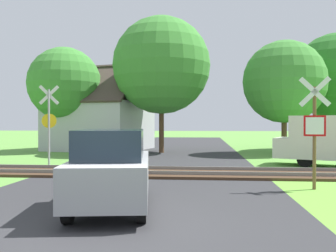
% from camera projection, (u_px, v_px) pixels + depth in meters
% --- Properties ---
extents(ground_plane, '(160.00, 160.00, 0.00)m').
position_uv_depth(ground_plane, '(103.00, 225.00, 7.06)').
color(ground_plane, '#5B933D').
extents(road_asphalt, '(8.31, 80.00, 0.01)m').
position_uv_depth(road_asphalt, '(125.00, 202.00, 9.05)').
color(road_asphalt, '#2D2D30').
rests_on(road_asphalt, ground).
extents(rail_track, '(60.00, 2.60, 0.22)m').
position_uv_depth(rail_track, '(152.00, 173.00, 14.03)').
color(rail_track, '#422D1E').
rests_on(rail_track, ground).
extents(stop_sign_near, '(0.87, 0.21, 3.26)m').
position_uv_depth(stop_sign_near, '(315.00, 127.00, 10.76)').
color(stop_sign_near, brown).
rests_on(stop_sign_near, ground).
extents(crossing_sign_far, '(0.86, 0.25, 3.60)m').
position_uv_depth(crossing_sign_far, '(49.00, 120.00, 16.52)').
color(crossing_sign_far, '#9E9EA5').
rests_on(crossing_sign_far, ground).
extents(house, '(7.69, 7.73, 6.06)m').
position_uv_depth(house, '(100.00, 123.00, 26.88)').
color(house, '#B7B7BC').
rests_on(house, ground).
extents(tree_right, '(5.14, 5.14, 7.05)m').
position_uv_depth(tree_right, '(284.00, 82.00, 23.29)').
color(tree_right, '#513823').
rests_on(tree_right, ground).
extents(tree_left, '(4.92, 4.92, 7.03)m').
position_uv_depth(tree_left, '(64.00, 84.00, 25.28)').
color(tree_left, '#513823').
rests_on(tree_left, ground).
extents(tree_center, '(6.25, 6.25, 8.74)m').
position_uv_depth(tree_center, '(161.00, 65.00, 24.01)').
color(tree_center, '#513823').
rests_on(tree_center, ground).
extents(tree_far, '(6.02, 6.02, 8.18)m').
position_uv_depth(tree_far, '(336.00, 77.00, 26.14)').
color(tree_far, '#513823').
rests_on(tree_far, ground).
extents(parked_car, '(2.18, 4.19, 1.78)m').
position_uv_depth(parked_car, '(112.00, 169.00, 8.48)').
color(parked_car, '#99999E').
rests_on(parked_car, ground).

